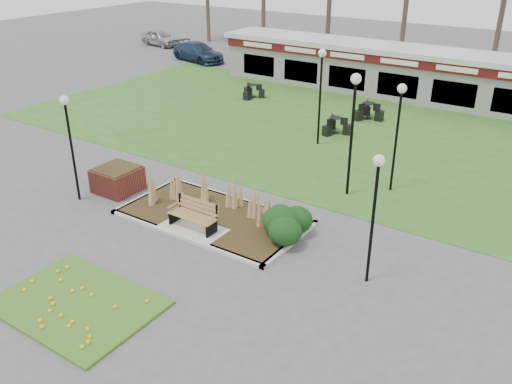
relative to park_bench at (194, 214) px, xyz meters
The scene contains 18 objects.
ground 0.64m from the park_bench, 90.00° to the right, with size 100.00×100.00×0.00m, color #515154.
lawn 11.77m from the park_bench, 90.00° to the left, with size 34.00×16.00×0.02m, color #335F1E.
flower_bed 4.88m from the park_bench, 90.00° to the right, with size 4.20×3.00×0.16m.
planting_bed 1.70m from the park_bench, 40.83° to the left, with size 6.75×3.40×1.27m.
park_bench is the anchor object (origin of this frame).
brick_planter 4.47m from the park_bench, behind, with size 1.50×1.50×0.95m.
food_pavilion 19.73m from the park_bench, 90.00° to the left, with size 24.60×3.40×2.90m.
lamp_post_near_left 5.55m from the park_bench, behind, with size 0.32×0.32×3.91m.
lamp_post_near_right 6.30m from the park_bench, ahead, with size 0.32×0.32×3.82m.
lamp_post_mid_left 9.87m from the park_bench, 92.90° to the left, with size 0.36×0.36×4.38m.
lamp_post_mid_right 6.69m from the park_bench, 60.78° to the left, with size 0.38×0.38×4.56m.
lamp_post_far_right 8.17m from the park_bench, 57.31° to the left, with size 0.34×0.34×4.12m.
bistro_set_a 14.38m from the park_bench, 90.34° to the left, with size 1.42×1.62×0.86m.
bistro_set_b 16.24m from the park_bench, 117.56° to the left, with size 1.48×1.32×0.79m.
bistro_set_c 11.35m from the park_bench, 92.53° to the left, with size 1.45×1.45×0.80m.
car_silver 33.74m from the park_bench, 134.79° to the left, with size 1.64×4.07×1.39m, color #A6A6AA.
car_black 22.24m from the park_bench, 111.08° to the left, with size 1.62×4.63×1.53m, color black.
car_blue 26.75m from the park_bench, 129.12° to the left, with size 1.96×4.83×1.40m, color navy.
Camera 1 is at (10.38, -11.62, 8.82)m, focal length 38.00 mm.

